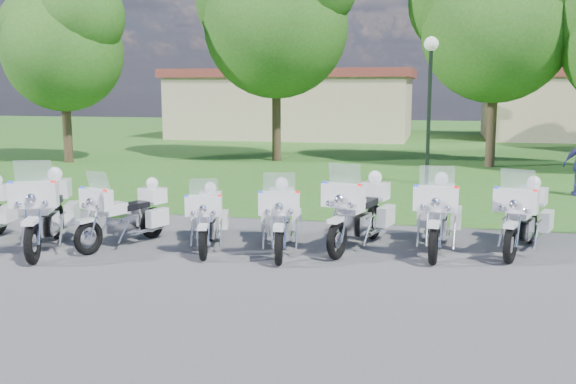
% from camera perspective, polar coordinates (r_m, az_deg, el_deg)
% --- Properties ---
extents(ground, '(100.00, 100.00, 0.00)m').
position_cam_1_polar(ground, '(11.72, -0.76, -5.53)').
color(ground, '#535358').
rests_on(ground, ground).
extents(grass_lawn, '(100.00, 48.00, 0.01)m').
position_cam_1_polar(grass_lawn, '(38.22, 9.03, 4.61)').
color(grass_lawn, '#31611E').
rests_on(grass_lawn, ground).
extents(motorcycle_1, '(1.44, 2.51, 1.77)m').
position_cam_1_polar(motorcycle_1, '(12.78, -20.66, -1.50)').
color(motorcycle_1, black).
rests_on(motorcycle_1, ground).
extents(motorcycle_2, '(1.21, 2.13, 1.50)m').
position_cam_1_polar(motorcycle_2, '(12.68, -14.14, -1.78)').
color(motorcycle_2, black).
rests_on(motorcycle_2, ground).
extents(motorcycle_3, '(1.04, 2.07, 1.42)m').
position_cam_1_polar(motorcycle_3, '(12.11, -7.16, -2.23)').
color(motorcycle_3, black).
rests_on(motorcycle_3, ground).
extents(motorcycle_4, '(1.06, 2.30, 1.56)m').
position_cam_1_polar(motorcycle_4, '(11.79, -0.66, -2.18)').
color(motorcycle_4, black).
rests_on(motorcycle_4, ground).
extents(motorcycle_5, '(1.23, 2.43, 1.67)m').
position_cam_1_polar(motorcycle_5, '(12.18, 6.39, -1.65)').
color(motorcycle_5, black).
rests_on(motorcycle_5, ground).
extents(motorcycle_6, '(0.89, 2.50, 1.68)m').
position_cam_1_polar(motorcycle_6, '(12.16, 13.19, -1.85)').
color(motorcycle_6, black).
rests_on(motorcycle_6, ground).
extents(motorcycle_7, '(1.26, 2.32, 1.61)m').
position_cam_1_polar(motorcycle_7, '(12.54, 20.24, -1.97)').
color(motorcycle_7, black).
rests_on(motorcycle_7, ground).
extents(lamp_post, '(0.44, 0.44, 4.53)m').
position_cam_1_polar(lamp_post, '(20.33, 12.53, 10.14)').
color(lamp_post, black).
rests_on(lamp_post, ground).
extents(tree_0, '(5.52, 4.71, 7.35)m').
position_cam_1_polar(tree_0, '(27.60, -19.46, 12.59)').
color(tree_0, '#38281C').
rests_on(tree_0, ground).
extents(tree_1, '(6.85, 5.85, 9.13)m').
position_cam_1_polar(tree_1, '(26.83, -1.15, 15.75)').
color(tree_1, '#38281C').
rests_on(tree_1, ground).
extents(tree_2, '(6.49, 5.54, 8.65)m').
position_cam_1_polar(tree_2, '(25.85, 17.97, 14.86)').
color(tree_2, '#38281C').
rests_on(tree_2, ground).
extents(building_west, '(14.56, 8.32, 4.10)m').
position_cam_1_polar(building_west, '(39.98, 0.53, 7.88)').
color(building_west, tan).
rests_on(building_west, ground).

